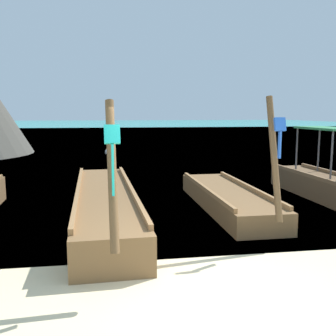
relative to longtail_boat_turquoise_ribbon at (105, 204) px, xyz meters
name	(u,v)px	position (x,y,z in m)	size (l,w,h in m)	color
ground	(208,296)	(1.35, -4.11, -0.33)	(120.00, 120.00, 0.00)	beige
sea_water	(114,127)	(1.35, 57.28, -0.33)	(120.00, 120.00, 0.00)	teal
longtail_boat_turquoise_ribbon	(105,204)	(0.00, 0.00, 0.00)	(1.51, 7.62, 2.61)	brown
longtail_boat_blue_ribbon	(227,198)	(3.07, 0.47, -0.07)	(1.27, 5.58, 2.74)	brown
mooring_buoy_near	(109,152)	(0.20, 12.94, -0.10)	(0.46, 0.46, 0.46)	white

